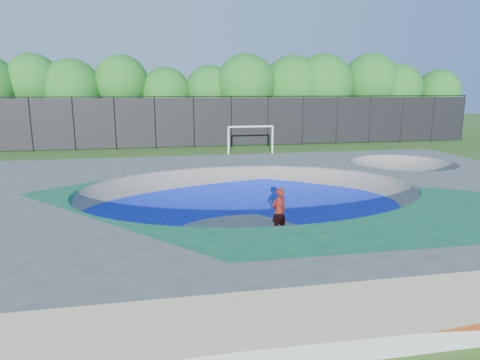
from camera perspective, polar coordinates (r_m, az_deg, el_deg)
The scene contains 7 objects.
ground at distance 14.05m, azimuth 1.31°, elevation -6.95°, with size 120.00×120.00×0.00m, color #36611B.
skate_deck at distance 13.82m, azimuth 1.33°, elevation -4.01°, with size 22.00×14.00×1.50m, color gray.
skater at distance 13.58m, azimuth 5.22°, elevation -4.24°, with size 0.57×0.37×1.55m, color #B3200E.
skateboard at distance 13.81m, azimuth 5.16°, elevation -7.23°, with size 0.78×0.22×0.05m, color black.
soccer_goal at distance 29.44m, azimuth 1.44°, elevation 5.99°, with size 3.21×0.12×2.12m.
fence at distance 34.19m, azimuth -6.18°, elevation 7.82°, with size 48.09×0.09×4.04m.
treeline at distance 38.99m, azimuth -2.71°, elevation 12.37°, with size 50.90×6.30×7.92m.
Camera 1 is at (-2.82, -12.98, 4.57)m, focal length 32.00 mm.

